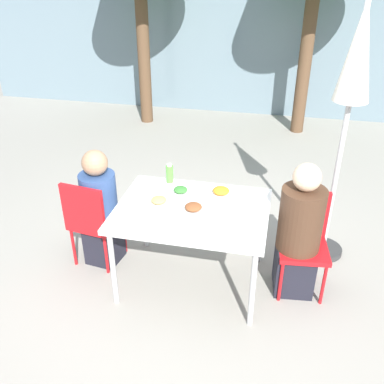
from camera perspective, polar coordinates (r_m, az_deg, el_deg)
ground_plane at (r=3.88m, az=0.00°, el=-11.62°), size 24.00×24.00×0.00m
building_facade at (r=7.75m, az=8.25°, el=21.19°), size 10.00×0.20×3.00m
dining_table at (r=3.47m, az=0.00°, el=-3.03°), size 1.22×0.93×0.74m
chair_left at (r=3.88m, az=-13.28°, el=-3.35°), size 0.45×0.45×0.85m
person_left at (r=3.90m, az=-12.10°, el=-2.45°), size 0.32×0.32×1.12m
chair_right at (r=3.67m, az=14.58°, el=-5.58°), size 0.44×0.44×0.85m
person_right at (r=3.57m, az=14.05°, el=-5.49°), size 0.35×0.35×1.18m
closed_umbrella at (r=3.68m, az=20.82°, el=14.18°), size 0.36×0.36×2.29m
plate_0 at (r=3.62m, az=3.88°, el=-0.03°), size 0.25×0.25×0.07m
plate_1 at (r=3.50m, az=-4.44°, el=-1.28°), size 0.23×0.23×0.06m
plate_2 at (r=3.64m, az=-1.53°, el=0.11°), size 0.21×0.21×0.06m
plate_3 at (r=3.39m, az=0.18°, el=-2.22°), size 0.25×0.25×0.07m
bottle at (r=3.80m, az=-3.00°, el=2.47°), size 0.06×0.06×0.18m
drinking_cup at (r=3.61m, az=-6.06°, el=0.18°), size 0.08×0.08×0.09m
salad_bowl at (r=3.34m, az=-8.77°, el=-3.03°), size 0.17×0.17×0.06m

